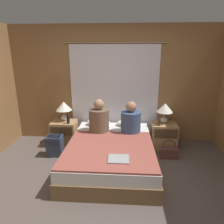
{
  "coord_description": "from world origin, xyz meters",
  "views": [
    {
      "loc": [
        0.23,
        -2.43,
        1.92
      ],
      "look_at": [
        0.0,
        1.08,
        0.88
      ],
      "focal_mm": 32.0,
      "sensor_mm": 36.0,
      "label": 1
    }
  ],
  "objects_px": {
    "nightstand_right": "(164,135)",
    "person_left_in_bed": "(99,119)",
    "beer_bottle_on_right_stand": "(159,122)",
    "laptop_on_bed": "(119,159)",
    "nightstand_left": "(65,133)",
    "lamp_right": "(165,109)",
    "lamp_left": "(64,107)",
    "pillow_right": "(129,123)",
    "pillow_left": "(98,122)",
    "person_right_in_bed": "(131,120)",
    "handbag_on_floor": "(168,152)",
    "backpack_on_floor": "(55,145)",
    "bed": "(111,153)",
    "beer_bottle_on_left_stand": "(68,119)"
  },
  "relations": [
    {
      "from": "nightstand_right",
      "to": "person_left_in_bed",
      "type": "bearing_deg",
      "value": -167.49
    },
    {
      "from": "beer_bottle_on_right_stand",
      "to": "laptop_on_bed",
      "type": "height_order",
      "value": "beer_bottle_on_right_stand"
    },
    {
      "from": "nightstand_left",
      "to": "person_left_in_bed",
      "type": "relative_size",
      "value": 0.8
    },
    {
      "from": "lamp_right",
      "to": "nightstand_left",
      "type": "bearing_deg",
      "value": -178.09
    },
    {
      "from": "lamp_left",
      "to": "pillow_right",
      "type": "height_order",
      "value": "lamp_left"
    },
    {
      "from": "lamp_left",
      "to": "pillow_left",
      "type": "bearing_deg",
      "value": 1.5
    },
    {
      "from": "nightstand_right",
      "to": "person_right_in_bed",
      "type": "xyz_separation_m",
      "value": [
        -0.7,
        -0.29,
        0.42
      ]
    },
    {
      "from": "nightstand_right",
      "to": "pillow_right",
      "type": "xyz_separation_m",
      "value": [
        -0.73,
        0.09,
        0.23
      ]
    },
    {
      "from": "nightstand_right",
      "to": "laptop_on_bed",
      "type": "height_order",
      "value": "nightstand_right"
    },
    {
      "from": "nightstand_left",
      "to": "pillow_left",
      "type": "height_order",
      "value": "pillow_left"
    },
    {
      "from": "handbag_on_floor",
      "to": "pillow_right",
      "type": "bearing_deg",
      "value": 144.27
    },
    {
      "from": "person_right_in_bed",
      "to": "laptop_on_bed",
      "type": "bearing_deg",
      "value": -100.18
    },
    {
      "from": "lamp_left",
      "to": "handbag_on_floor",
      "type": "xyz_separation_m",
      "value": [
        2.14,
        -0.52,
        -0.71
      ]
    },
    {
      "from": "lamp_left",
      "to": "pillow_left",
      "type": "distance_m",
      "value": 0.8
    },
    {
      "from": "person_right_in_bed",
      "to": "backpack_on_floor",
      "type": "distance_m",
      "value": 1.54
    },
    {
      "from": "laptop_on_bed",
      "to": "handbag_on_floor",
      "type": "relative_size",
      "value": 0.82
    },
    {
      "from": "lamp_right",
      "to": "laptop_on_bed",
      "type": "height_order",
      "value": "lamp_right"
    },
    {
      "from": "bed",
      "to": "pillow_left",
      "type": "height_order",
      "value": "pillow_left"
    },
    {
      "from": "nightstand_right",
      "to": "person_left_in_bed",
      "type": "height_order",
      "value": "person_left_in_bed"
    },
    {
      "from": "bed",
      "to": "laptop_on_bed",
      "type": "xyz_separation_m",
      "value": [
        0.16,
        -0.66,
        0.26
      ]
    },
    {
      "from": "beer_bottle_on_left_stand",
      "to": "backpack_on_floor",
      "type": "relative_size",
      "value": 0.55
    },
    {
      "from": "bed",
      "to": "beer_bottle_on_right_stand",
      "type": "relative_size",
      "value": 9.48
    },
    {
      "from": "beer_bottle_on_left_stand",
      "to": "beer_bottle_on_right_stand",
      "type": "relative_size",
      "value": 1.03
    },
    {
      "from": "lamp_left",
      "to": "person_left_in_bed",
      "type": "relative_size",
      "value": 0.63
    },
    {
      "from": "bed",
      "to": "pillow_right",
      "type": "height_order",
      "value": "pillow_right"
    },
    {
      "from": "laptop_on_bed",
      "to": "lamp_left",
      "type": "bearing_deg",
      "value": 129.67
    },
    {
      "from": "bed",
      "to": "nightstand_right",
      "type": "distance_m",
      "value": 1.29
    },
    {
      "from": "lamp_left",
      "to": "backpack_on_floor",
      "type": "xyz_separation_m",
      "value": [
        -0.05,
        -0.57,
        -0.59
      ]
    },
    {
      "from": "nightstand_right",
      "to": "laptop_on_bed",
      "type": "relative_size",
      "value": 1.74
    },
    {
      "from": "person_left_in_bed",
      "to": "backpack_on_floor",
      "type": "bearing_deg",
      "value": -166.16
    },
    {
      "from": "pillow_right",
      "to": "nightstand_right",
      "type": "bearing_deg",
      "value": -6.99
    },
    {
      "from": "bed",
      "to": "beer_bottle_on_right_stand",
      "type": "bearing_deg",
      "value": 34.04
    },
    {
      "from": "nightstand_left",
      "to": "beer_bottle_on_left_stand",
      "type": "relative_size",
      "value": 2.36
    },
    {
      "from": "pillow_left",
      "to": "person_right_in_bed",
      "type": "xyz_separation_m",
      "value": [
        0.68,
        -0.38,
        0.19
      ]
    },
    {
      "from": "lamp_left",
      "to": "handbag_on_floor",
      "type": "relative_size",
      "value": 1.14
    },
    {
      "from": "pillow_left",
      "to": "handbag_on_floor",
      "type": "relative_size",
      "value": 1.39
    },
    {
      "from": "laptop_on_bed",
      "to": "handbag_on_floor",
      "type": "xyz_separation_m",
      "value": [
        0.92,
        0.94,
        -0.36
      ]
    },
    {
      "from": "pillow_left",
      "to": "pillow_right",
      "type": "relative_size",
      "value": 1.0
    },
    {
      "from": "beer_bottle_on_left_stand",
      "to": "backpack_on_floor",
      "type": "height_order",
      "value": "beer_bottle_on_left_stand"
    },
    {
      "from": "bed",
      "to": "lamp_right",
      "type": "distance_m",
      "value": 1.46
    },
    {
      "from": "beer_bottle_on_right_stand",
      "to": "laptop_on_bed",
      "type": "relative_size",
      "value": 0.72
    },
    {
      "from": "person_right_in_bed",
      "to": "nightstand_left",
      "type": "bearing_deg",
      "value": 168.31
    },
    {
      "from": "pillow_left",
      "to": "pillow_right",
      "type": "distance_m",
      "value": 0.65
    },
    {
      "from": "nightstand_left",
      "to": "lamp_right",
      "type": "distance_m",
      "value": 2.19
    },
    {
      "from": "laptop_on_bed",
      "to": "person_right_in_bed",
      "type": "bearing_deg",
      "value": 79.82
    },
    {
      "from": "bed",
      "to": "handbag_on_floor",
      "type": "bearing_deg",
      "value": 14.52
    },
    {
      "from": "pillow_right",
      "to": "laptop_on_bed",
      "type": "relative_size",
      "value": 1.69
    },
    {
      "from": "lamp_right",
      "to": "beer_bottle_on_right_stand",
      "type": "bearing_deg",
      "value": -126.65
    },
    {
      "from": "beer_bottle_on_right_stand",
      "to": "bed",
      "type": "bearing_deg",
      "value": -145.96
    },
    {
      "from": "beer_bottle_on_left_stand",
      "to": "person_right_in_bed",
      "type": "bearing_deg",
      "value": -8.17
    }
  ]
}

